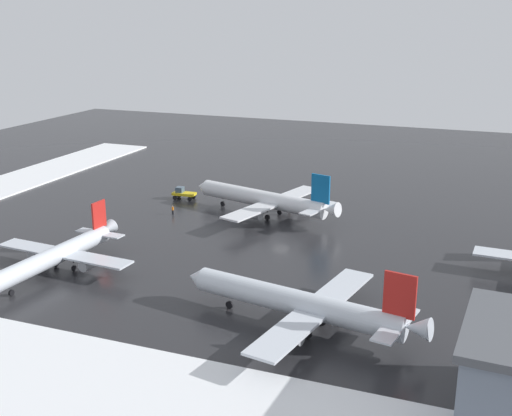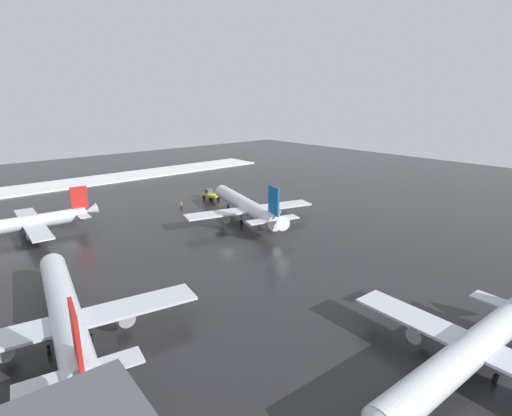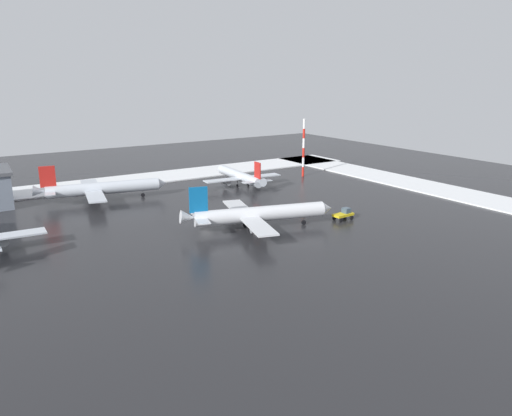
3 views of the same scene
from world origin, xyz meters
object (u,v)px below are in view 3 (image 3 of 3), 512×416
at_px(airplane_distant_tail, 257,214).
at_px(ground_crew_beside_wing, 258,233).
at_px(airplane_far_rear, 240,176).
at_px(antenna_mast, 304,148).
at_px(airplane_parked_portside, 101,188).
at_px(pushback_tug, 344,214).
at_px(ground_crew_near_tug, 304,207).

bearing_deg(airplane_distant_tail, ground_crew_beside_wing, -105.87).
distance_m(airplane_distant_tail, airplane_far_rear, 41.22).
bearing_deg(airplane_distant_tail, antenna_mast, 57.97).
bearing_deg(airplane_parked_portside, ground_crew_beside_wing, -59.96).
height_order(airplane_parked_portside, pushback_tug, airplane_parked_portside).
bearing_deg(pushback_tug, airplane_far_rear, 88.18).
xyz_separation_m(ground_crew_near_tug, antenna_mast, (-25.03, -32.12, 7.74)).
relative_size(airplane_far_rear, pushback_tug, 5.80).
height_order(pushback_tug, antenna_mast, antenna_mast).
xyz_separation_m(pushback_tug, ground_crew_near_tug, (3.05, -10.07, -0.31)).
height_order(airplane_far_rear, ground_crew_near_tug, airplane_far_rear).
relative_size(airplane_far_rear, airplane_parked_portside, 0.86).
xyz_separation_m(airplane_far_rear, airplane_parked_portside, (37.86, -3.62, 0.45)).
distance_m(airplane_far_rear, ground_crew_beside_wing, 47.09).
distance_m(pushback_tug, antenna_mast, 48.15).
distance_m(pushback_tug, ground_crew_near_tug, 10.53).
relative_size(pushback_tug, ground_crew_near_tug, 2.76).
xyz_separation_m(airplane_parked_portside, ground_crew_beside_wing, (-16.44, 45.52, -2.16)).
xyz_separation_m(airplane_distant_tail, airplane_parked_portside, (19.50, -40.52, -0.01)).
bearing_deg(ground_crew_beside_wing, airplane_distant_tail, -1.68).
xyz_separation_m(ground_crew_beside_wing, antenna_mast, (-44.40, -42.75, 7.74)).
xyz_separation_m(airplane_parked_portside, pushback_tug, (-38.86, 44.97, -1.85)).
bearing_deg(airplane_parked_portside, airplane_distant_tail, -54.13).
bearing_deg(ground_crew_beside_wing, airplane_parked_portside, 49.61).
distance_m(airplane_far_rear, ground_crew_near_tug, 31.38).
height_order(airplane_far_rear, ground_crew_beside_wing, airplane_far_rear).
distance_m(ground_crew_near_tug, antenna_mast, 41.45).
height_order(ground_crew_beside_wing, antenna_mast, antenna_mast).
height_order(airplane_parked_portside, ground_crew_near_tug, airplane_parked_portside).
height_order(airplane_far_rear, antenna_mast, antenna_mast).
height_order(ground_crew_near_tug, antenna_mast, antenna_mast).
xyz_separation_m(airplane_distant_tail, pushback_tug, (-19.36, 4.44, -1.85)).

